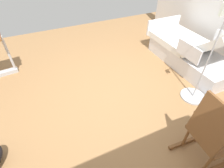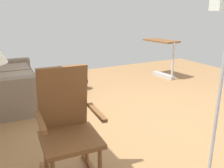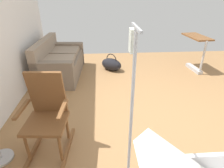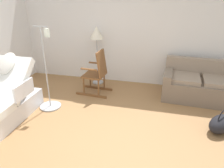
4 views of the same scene
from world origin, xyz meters
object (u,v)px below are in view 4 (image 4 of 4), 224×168
object	(u,v)px
couch	(200,86)
rocking_chair	(97,73)
floor_lamp	(97,37)
iv_pole	(50,96)
duffel_bag	(221,124)

from	to	relation	value
couch	rocking_chair	world-z (taller)	rocking_chair
floor_lamp	iv_pole	distance (m)	1.87
couch	iv_pole	distance (m)	3.30
duffel_bag	floor_lamp	bearing A→B (deg)	150.56
duffel_bag	iv_pole	distance (m)	3.32
rocking_chair	couch	bearing A→B (deg)	6.95
couch	duffel_bag	xyz separation A→B (m)	(0.23, -1.23, -0.15)
couch	iv_pole	size ratio (longest dim) A/B	0.97
rocking_chair	iv_pole	world-z (taller)	iv_pole
floor_lamp	iv_pole	xyz separation A→B (m)	(-0.59, -1.47, -0.98)
iv_pole	rocking_chair	bearing A→B (deg)	49.33
floor_lamp	couch	bearing A→B (deg)	-6.97
couch	duffel_bag	size ratio (longest dim) A/B	2.59
rocking_chair	duffel_bag	world-z (taller)	rocking_chair
floor_lamp	duffel_bag	world-z (taller)	floor_lamp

